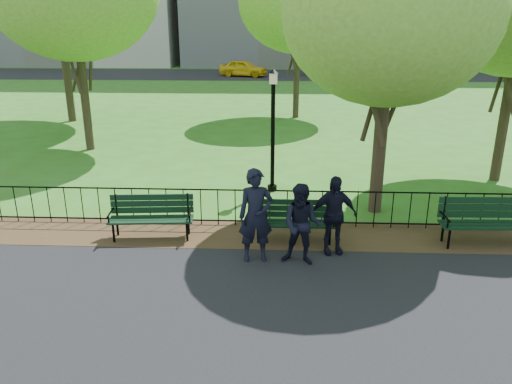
{
  "coord_description": "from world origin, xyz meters",
  "views": [
    {
      "loc": [
        -0.43,
        -8.73,
        4.59
      ],
      "look_at": [
        -0.9,
        1.5,
        1.02
      ],
      "focal_mm": 35.0,
      "sensor_mm": 36.0,
      "label": 1
    }
  ],
  "objects_px": {
    "person_mid": "(302,225)",
    "park_bench_left_a": "(151,212)",
    "person_right": "(333,215)",
    "lamppost": "(273,127)",
    "taxi": "(243,68)",
    "park_bench_right_a": "(486,217)",
    "person_left": "(256,216)",
    "sedan_dark": "(335,67)",
    "park_bench_main": "(280,216)",
    "tree_near_e": "(391,13)",
    "tree_far_c": "(299,1)",
    "sedan_silver": "(349,67)"
  },
  "relations": [
    {
      "from": "park_bench_right_a",
      "to": "person_mid",
      "type": "relative_size",
      "value": 1.19
    },
    {
      "from": "person_right",
      "to": "sedan_dark",
      "type": "height_order",
      "value": "person_right"
    },
    {
      "from": "person_mid",
      "to": "person_right",
      "type": "height_order",
      "value": "person_right"
    },
    {
      "from": "person_right",
      "to": "sedan_dark",
      "type": "distance_m",
      "value": 33.65
    },
    {
      "from": "park_bench_left_a",
      "to": "taxi",
      "type": "xyz_separation_m",
      "value": [
        -0.2,
        32.21,
        0.09
      ]
    },
    {
      "from": "person_mid",
      "to": "sedan_silver",
      "type": "bearing_deg",
      "value": 93.02
    },
    {
      "from": "person_mid",
      "to": "park_bench_left_a",
      "type": "bearing_deg",
      "value": 172.69
    },
    {
      "from": "park_bench_left_a",
      "to": "park_bench_right_a",
      "type": "relative_size",
      "value": 0.95
    },
    {
      "from": "park_bench_left_a",
      "to": "tree_near_e",
      "type": "height_order",
      "value": "tree_near_e"
    },
    {
      "from": "person_right",
      "to": "sedan_dark",
      "type": "relative_size",
      "value": 0.34
    },
    {
      "from": "person_mid",
      "to": "lamppost",
      "type": "bearing_deg",
      "value": 110.07
    },
    {
      "from": "park_bench_left_a",
      "to": "sedan_silver",
      "type": "relative_size",
      "value": 0.44
    },
    {
      "from": "park_bench_left_a",
      "to": "lamppost",
      "type": "xyz_separation_m",
      "value": [
        2.6,
        3.28,
        1.24
      ]
    },
    {
      "from": "lamppost",
      "to": "taxi",
      "type": "bearing_deg",
      "value": 95.54
    },
    {
      "from": "tree_near_e",
      "to": "person_mid",
      "type": "relative_size",
      "value": 4.15
    },
    {
      "from": "park_bench_main",
      "to": "tree_near_e",
      "type": "bearing_deg",
      "value": 38.69
    },
    {
      "from": "tree_far_c",
      "to": "person_right",
      "type": "distance_m",
      "value": 15.58
    },
    {
      "from": "park_bench_main",
      "to": "tree_near_e",
      "type": "relative_size",
      "value": 0.27
    },
    {
      "from": "lamppost",
      "to": "person_mid",
      "type": "bearing_deg",
      "value": -81.82
    },
    {
      "from": "person_left",
      "to": "sedan_dark",
      "type": "relative_size",
      "value": 0.39
    },
    {
      "from": "sedan_silver",
      "to": "lamppost",
      "type": "bearing_deg",
      "value": 152.27
    },
    {
      "from": "tree_near_e",
      "to": "lamppost",
      "type": "bearing_deg",
      "value": 150.6
    },
    {
      "from": "park_bench_right_a",
      "to": "lamppost",
      "type": "distance_m",
      "value": 5.77
    },
    {
      "from": "park_bench_main",
      "to": "lamppost",
      "type": "bearing_deg",
      "value": 93.59
    },
    {
      "from": "park_bench_left_a",
      "to": "tree_near_e",
      "type": "bearing_deg",
      "value": 14.52
    },
    {
      "from": "tree_near_e",
      "to": "taxi",
      "type": "distance_m",
      "value": 31.13
    },
    {
      "from": "person_right",
      "to": "sedan_silver",
      "type": "distance_m",
      "value": 34.67
    },
    {
      "from": "sedan_dark",
      "to": "person_mid",
      "type": "bearing_deg",
      "value": -171.91
    },
    {
      "from": "park_bench_main",
      "to": "person_left",
      "type": "height_order",
      "value": "person_left"
    },
    {
      "from": "sedan_silver",
      "to": "sedan_dark",
      "type": "relative_size",
      "value": 0.88
    },
    {
      "from": "tree_far_c",
      "to": "person_right",
      "type": "xyz_separation_m",
      "value": [
        0.3,
        -14.91,
        -4.5
      ]
    },
    {
      "from": "lamppost",
      "to": "sedan_dark",
      "type": "height_order",
      "value": "lamppost"
    },
    {
      "from": "sedan_dark",
      "to": "park_bench_right_a",
      "type": "bearing_deg",
      "value": -165.33
    },
    {
      "from": "person_left",
      "to": "park_bench_right_a",
      "type": "bearing_deg",
      "value": 2.56
    },
    {
      "from": "park_bench_left_a",
      "to": "person_right",
      "type": "distance_m",
      "value": 3.94
    },
    {
      "from": "tree_far_c",
      "to": "sedan_silver",
      "type": "bearing_deg",
      "value": 75.32
    },
    {
      "from": "person_right",
      "to": "person_mid",
      "type": "bearing_deg",
      "value": -151.44
    },
    {
      "from": "park_bench_main",
      "to": "sedan_dark",
      "type": "bearing_deg",
      "value": 81.92
    },
    {
      "from": "lamppost",
      "to": "tree_far_c",
      "type": "distance_m",
      "value": 11.61
    },
    {
      "from": "tree_far_c",
      "to": "taxi",
      "type": "relative_size",
      "value": 1.95
    },
    {
      "from": "lamppost",
      "to": "sedan_silver",
      "type": "xyz_separation_m",
      "value": [
        6.07,
        30.45,
        -1.12
      ]
    },
    {
      "from": "park_bench_left_a",
      "to": "tree_near_e",
      "type": "xyz_separation_m",
      "value": [
        5.2,
        1.82,
        4.11
      ]
    },
    {
      "from": "park_bench_main",
      "to": "park_bench_right_a",
      "type": "xyz_separation_m",
      "value": [
        4.35,
        0.06,
        0.03
      ]
    },
    {
      "from": "lamppost",
      "to": "sedan_silver",
      "type": "height_order",
      "value": "lamppost"
    },
    {
      "from": "tree_near_e",
      "to": "sedan_dark",
      "type": "xyz_separation_m",
      "value": [
        2.23,
        31.04,
        -3.99
      ]
    },
    {
      "from": "park_bench_right_a",
      "to": "person_left",
      "type": "distance_m",
      "value": 4.94
    },
    {
      "from": "sedan_silver",
      "to": "park_bench_main",
      "type": "bearing_deg",
      "value": 153.73
    },
    {
      "from": "tree_near_e",
      "to": "person_left",
      "type": "xyz_separation_m",
      "value": [
        -2.86,
        -2.82,
        -3.74
      ]
    },
    {
      "from": "park_bench_right_a",
      "to": "taxi",
      "type": "relative_size",
      "value": 0.49
    },
    {
      "from": "person_left",
      "to": "sedan_silver",
      "type": "distance_m",
      "value": 35.31
    }
  ]
}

